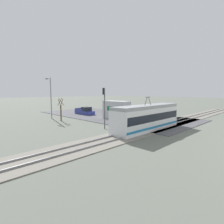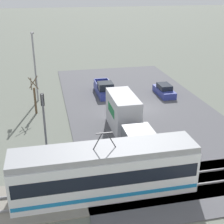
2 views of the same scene
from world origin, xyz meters
TOP-DOWN VIEW (x-y plane):
  - ground_plane at (0.00, 0.00)m, footprint 320.00×320.00m
  - road_surface at (0.00, 0.00)m, footprint 16.66×36.97m
  - rail_bed at (0.00, 14.42)m, footprint 68.36×4.40m
  - light_rail_tram at (6.92, 14.42)m, footprint 12.49×2.83m
  - box_truck at (3.25, 6.13)m, footprint 2.36×9.15m
  - pickup_truck at (3.03, -5.66)m, footprint 1.99×5.44m
  - sedan_car_0 at (-4.45, -3.80)m, footprint 1.71×4.26m
  - traffic_light_pole at (10.70, 9.58)m, footprint 0.28×0.47m
  - street_tree at (11.68, -1.19)m, footprint 1.02×0.85m
  - street_lamp_near_crossing at (11.49, -5.53)m, footprint 0.36×1.95m

SIDE VIEW (x-z plane):
  - ground_plane at x=0.00m, z-range 0.00..0.00m
  - road_surface at x=0.00m, z-range 0.00..0.08m
  - rail_bed at x=0.00m, z-range -0.06..0.16m
  - sedan_car_0 at x=-4.45m, z-range -0.05..1.38m
  - pickup_truck at x=3.03m, z-range -0.14..1.63m
  - box_truck at x=3.25m, z-range -0.06..3.47m
  - light_rail_tram at x=6.92m, z-range -0.54..4.04m
  - street_tree at x=11.68m, z-range -0.19..4.08m
  - traffic_light_pole at x=10.70m, z-range 0.83..6.74m
  - street_lamp_near_crossing at x=11.49m, z-range 0.63..8.82m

